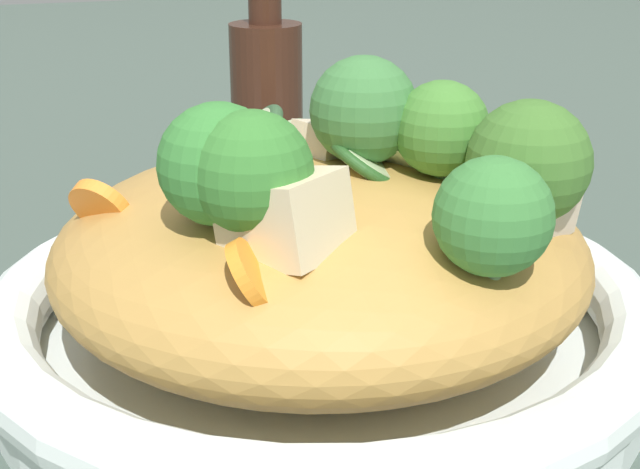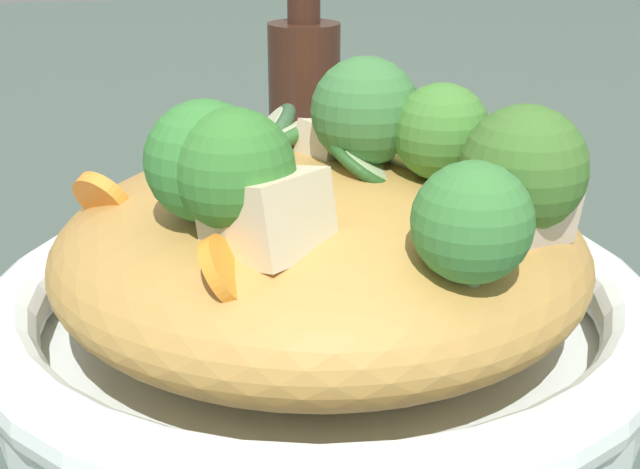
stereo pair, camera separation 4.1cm
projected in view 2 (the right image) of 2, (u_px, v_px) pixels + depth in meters
ground_plane at (320, 368)px, 0.44m from camera, size 3.00×3.00×0.00m
serving_bowl at (320, 321)px, 0.43m from camera, size 0.31×0.31×0.05m
noodle_heap at (320, 251)px, 0.42m from camera, size 0.24×0.24×0.08m
broccoli_florets at (377, 162)px, 0.36m from camera, size 0.15×0.19×0.07m
carrot_coins at (235, 195)px, 0.39m from camera, size 0.13×0.15×0.04m
zucchini_slices at (311, 148)px, 0.43m from camera, size 0.12×0.11×0.04m
chicken_chunks at (362, 203)px, 0.36m from camera, size 0.12×0.16×0.04m
soy_sauce_bottle at (304, 108)px, 0.64m from camera, size 0.05×0.05×0.16m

